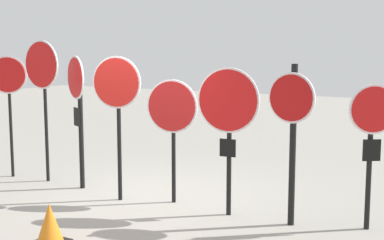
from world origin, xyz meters
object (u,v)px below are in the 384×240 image
(traffic_cone_0, at_px, (50,223))
(stop_sign_3, at_px, (117,95))
(stop_sign_1, at_px, (42,75))
(stop_sign_5, at_px, (228,111))
(stop_sign_6, at_px, (292,120))
(stop_sign_4, at_px, (172,114))
(stop_sign_2, at_px, (77,98))
(stop_sign_7, at_px, (372,128))
(stop_sign_0, at_px, (8,86))

(traffic_cone_0, bearing_deg, stop_sign_3, 100.78)
(stop_sign_1, xyz_separation_m, stop_sign_5, (3.80, -0.24, -0.41))
(stop_sign_1, xyz_separation_m, traffic_cone_0, (2.30, -2.32, -1.71))
(stop_sign_6, relative_size, traffic_cone_0, 4.36)
(traffic_cone_0, bearing_deg, stop_sign_4, 78.46)
(stop_sign_2, relative_size, stop_sign_7, 1.17)
(stop_sign_0, relative_size, stop_sign_6, 1.03)
(stop_sign_1, relative_size, traffic_cone_0, 5.05)
(stop_sign_1, xyz_separation_m, stop_sign_2, (0.88, -0.08, -0.36))
(stop_sign_3, height_order, stop_sign_5, stop_sign_3)
(stop_sign_1, distance_m, stop_sign_2, 0.95)
(stop_sign_6, xyz_separation_m, stop_sign_7, (0.99, 0.33, -0.08))
(stop_sign_0, bearing_deg, stop_sign_2, -33.95)
(stop_sign_6, bearing_deg, stop_sign_0, -172.72)
(stop_sign_0, bearing_deg, stop_sign_5, -35.33)
(stop_sign_5, bearing_deg, stop_sign_1, 172.69)
(stop_sign_1, height_order, stop_sign_7, stop_sign_1)
(stop_sign_0, bearing_deg, stop_sign_4, -33.25)
(stop_sign_2, relative_size, stop_sign_3, 1.00)
(stop_sign_0, height_order, stop_sign_4, stop_sign_0)
(stop_sign_1, height_order, stop_sign_3, stop_sign_1)
(stop_sign_7, bearing_deg, stop_sign_4, 150.89)
(stop_sign_2, relative_size, stop_sign_5, 1.06)
(traffic_cone_0, bearing_deg, stop_sign_6, 40.69)
(stop_sign_2, xyz_separation_m, stop_sign_5, (2.92, -0.16, -0.06))
(traffic_cone_0, bearing_deg, stop_sign_2, 122.52)
(stop_sign_3, bearing_deg, stop_sign_6, -7.70)
(stop_sign_2, distance_m, stop_sign_7, 4.87)
(stop_sign_2, xyz_separation_m, stop_sign_6, (3.87, -0.14, -0.12))
(stop_sign_4, distance_m, stop_sign_5, 1.06)
(stop_sign_5, bearing_deg, stop_sign_6, -2.63)
(stop_sign_3, relative_size, traffic_cone_0, 4.53)
(stop_sign_7, relative_size, traffic_cone_0, 3.86)
(stop_sign_0, relative_size, stop_sign_5, 1.06)
(stop_sign_1, xyz_separation_m, stop_sign_6, (4.74, -0.22, -0.48))
(stop_sign_2, bearing_deg, stop_sign_4, 30.10)
(stop_sign_3, xyz_separation_m, stop_sign_7, (3.80, 0.47, -0.31))
(stop_sign_3, bearing_deg, stop_sign_5, -6.76)
(stop_sign_4, bearing_deg, stop_sign_0, 170.85)
(stop_sign_0, xyz_separation_m, stop_sign_2, (1.69, -0.03, -0.15))
(stop_sign_3, bearing_deg, stop_sign_7, -3.55)
(stop_sign_1, relative_size, stop_sign_7, 1.31)
(stop_sign_0, xyz_separation_m, stop_sign_4, (3.58, -0.02, -0.32))
(stop_sign_5, relative_size, stop_sign_6, 0.97)
(stop_sign_1, xyz_separation_m, stop_sign_4, (2.76, -0.07, -0.53))
(stop_sign_4, height_order, stop_sign_6, stop_sign_6)
(stop_sign_4, bearing_deg, stop_sign_3, -169.06)
(stop_sign_1, relative_size, stop_sign_4, 1.31)
(stop_sign_5, height_order, traffic_cone_0, stop_sign_5)
(stop_sign_0, distance_m, stop_sign_5, 4.62)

